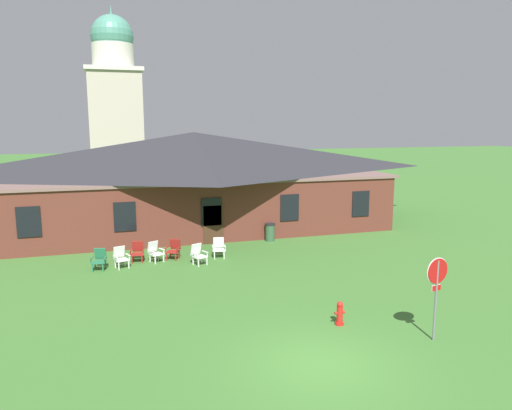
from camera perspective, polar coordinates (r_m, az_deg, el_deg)
ground_plane at (r=13.95m, az=7.51°, el=-18.08°), size 200.00×200.00×0.00m
brick_building at (r=30.76m, az=-7.25°, el=3.10°), size 23.27×10.40×5.89m
dome_tower at (r=48.77m, az=-16.15°, el=10.81°), size 5.18×5.18×17.18m
stop_sign at (r=15.48m, az=20.45°, el=-8.49°), size 0.80×0.17×2.56m
lawn_chair_by_porch at (r=22.78m, az=-17.89°, el=-6.03°), size 0.74×0.78×0.96m
lawn_chair_near_door at (r=22.85m, az=-15.59°, el=-5.87°), size 0.76×0.81×0.96m
lawn_chair_left_end at (r=23.62m, az=-13.73°, el=-5.28°), size 0.71×0.75×0.96m
lawn_chair_middle at (r=23.41m, az=-11.76°, el=-5.34°), size 0.82×0.85×0.96m
lawn_chair_right_end at (r=23.71m, az=-9.62°, el=-5.08°), size 0.83×0.86×0.96m
lawn_chair_far_side at (r=22.65m, az=-6.79°, el=-5.71°), size 0.79×0.83×0.96m
lawn_chair_under_eave at (r=23.75m, az=-4.39°, el=-4.94°), size 0.71×0.75×0.96m
fire_hydrant at (r=16.31m, az=9.79°, el=-12.45°), size 0.36×0.28×0.79m
trash_bin at (r=26.90m, az=1.65°, el=-3.19°), size 0.56×0.56×0.98m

